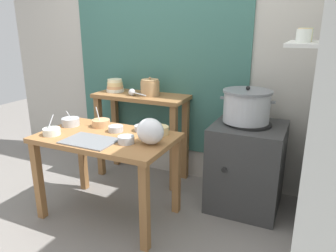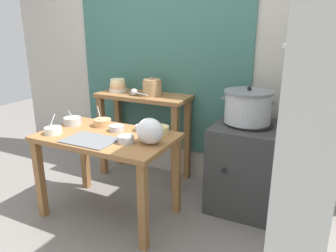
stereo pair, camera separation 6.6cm
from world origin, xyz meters
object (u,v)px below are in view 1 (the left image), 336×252
prep_bowl_4 (101,123)px  bowl_stack_enamel (115,86)px  prep_table (107,148)px  ladle (132,92)px  stove_block (246,166)px  prep_bowl_2 (142,128)px  plastic_bag (150,131)px  prep_bowl_5 (126,139)px  serving_tray (90,141)px  steamer_pot (247,106)px  prep_bowl_0 (52,131)px  clay_pot (150,88)px  back_shelf_table (141,116)px  prep_bowl_6 (116,128)px  prep_bowl_3 (159,130)px  prep_bowl_1 (71,122)px

prep_bowl_4 → bowl_stack_enamel: bearing=112.2°
prep_table → ladle: 0.77m
stove_block → prep_bowl_2: size_ratio=5.94×
plastic_bag → prep_bowl_5: plastic_bag is taller
ladle → serving_tray: 0.88m
steamer_pot → prep_bowl_0: 1.62m
prep_bowl_5 → serving_tray: bearing=-162.3°
clay_pot → prep_bowl_2: (0.21, -0.54, -0.23)m
back_shelf_table → steamer_pot: 1.12m
serving_tray → prep_bowl_4: 0.39m
clay_pot → prep_bowl_6: clay_pot is taller
clay_pot → ladle: (-0.15, -0.09, -0.04)m
prep_bowl_3 → prep_bowl_6: 0.37m
serving_tray → prep_bowl_6: 0.30m
prep_table → prep_bowl_3: bearing=29.5°
prep_table → ladle: bearing=102.4°
prep_bowl_2 → prep_bowl_1: bearing=-168.2°
prep_bowl_3 → prep_bowl_0: bearing=-153.9°
prep_bowl_1 → prep_bowl_4: prep_bowl_4 is taller
serving_tray → prep_bowl_3: 0.55m
prep_table → clay_pot: size_ratio=5.89×
plastic_bag → prep_bowl_0: bearing=-169.6°
prep_bowl_3 → steamer_pot: bearing=36.8°
back_shelf_table → prep_bowl_3: back_shelf_table is taller
prep_bowl_6 → prep_bowl_4: bearing=162.4°
serving_tray → prep_bowl_2: prep_bowl_2 is taller
back_shelf_table → plastic_bag: bearing=-56.5°
bowl_stack_enamel → plastic_bag: (0.84, -0.81, -0.14)m
prep_bowl_4 → prep_bowl_2: bearing=6.8°
serving_tray → prep_bowl_1: size_ratio=2.60×
back_shelf_table → prep_bowl_5: 0.93m
back_shelf_table → prep_bowl_0: bearing=-107.4°
stove_block → prep_bowl_0: (-1.42, -0.81, 0.37)m
ladle → prep_bowl_2: 0.60m
prep_bowl_3 → prep_bowl_4: (-0.55, -0.03, -0.00)m
clay_pot → plastic_bag: size_ratio=0.90×
clay_pot → steamer_pot: bearing=-6.4°
stove_block → prep_bowl_5: (-0.77, -0.73, 0.37)m
clay_pot → prep_bowl_0: (-0.40, -0.94, -0.23)m
steamer_pot → prep_bowl_6: (-0.96, -0.54, -0.17)m
steamer_pot → prep_table: bearing=-145.8°
bowl_stack_enamel → plastic_bag: 1.17m
steamer_pot → prep_bowl_4: (-1.15, -0.48, -0.16)m
prep_bowl_1 → clay_pot: bearing=57.3°
ladle → prep_bowl_2: ladle is taller
serving_tray → prep_bowl_0: (-0.38, -0.00, 0.03)m
prep_bowl_3 → prep_bowl_2: bearing=173.6°
bowl_stack_enamel → ladle: bearing=-21.3°
prep_bowl_2 → prep_bowl_5: 0.31m
prep_bowl_6 → prep_bowl_3: bearing=14.0°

